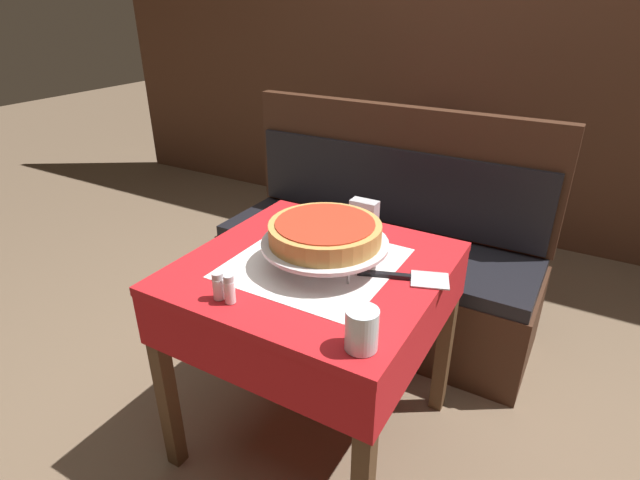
# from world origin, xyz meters

# --- Properties ---
(ground_plane) EXTENTS (14.00, 14.00, 0.00)m
(ground_plane) POSITION_xyz_m (0.00, 0.00, 0.00)
(ground_plane) COLOR brown
(dining_table_front) EXTENTS (0.78, 0.78, 0.73)m
(dining_table_front) POSITION_xyz_m (0.00, 0.00, 0.61)
(dining_table_front) COLOR red
(dining_table_front) RESTS_ON ground_plane
(dining_table_rear) EXTENTS (0.60, 0.60, 0.73)m
(dining_table_rear) POSITION_xyz_m (-0.23, 1.60, 0.62)
(dining_table_rear) COLOR red
(dining_table_rear) RESTS_ON ground_plane
(booth_bench) EXTENTS (1.49, 0.51, 1.03)m
(booth_bench) POSITION_xyz_m (-0.12, 0.78, 0.30)
(booth_bench) COLOR #3D2316
(booth_bench) RESTS_ON ground_plane
(back_wall_panel) EXTENTS (6.00, 0.04, 2.40)m
(back_wall_panel) POSITION_xyz_m (0.00, 2.09, 1.20)
(back_wall_panel) COLOR #4C2D1E
(back_wall_panel) RESTS_ON ground_plane
(pizza_pan_stand) EXTENTS (0.39, 0.39, 0.08)m
(pizza_pan_stand) POSITION_xyz_m (0.03, 0.01, 0.79)
(pizza_pan_stand) COLOR #ADADB2
(pizza_pan_stand) RESTS_ON dining_table_front
(deep_dish_pizza) EXTENTS (0.34, 0.34, 0.06)m
(deep_dish_pizza) POSITION_xyz_m (0.03, 0.01, 0.84)
(deep_dish_pizza) COLOR #C68E47
(deep_dish_pizza) RESTS_ON pizza_pan_stand
(pizza_server) EXTENTS (0.27, 0.14, 0.01)m
(pizza_server) POSITION_xyz_m (0.29, 0.05, 0.73)
(pizza_server) COLOR #BCBCC1
(pizza_server) RESTS_ON dining_table_front
(water_glass_near) EXTENTS (0.08, 0.08, 0.11)m
(water_glass_near) POSITION_xyz_m (0.31, -0.30, 0.78)
(water_glass_near) COLOR silver
(water_glass_near) RESTS_ON dining_table_front
(salt_shaker) EXTENTS (0.03, 0.03, 0.08)m
(salt_shaker) POSITION_xyz_m (-0.12, -0.30, 0.76)
(salt_shaker) COLOR silver
(salt_shaker) RESTS_ON dining_table_front
(pepper_shaker) EXTENTS (0.03, 0.03, 0.08)m
(pepper_shaker) POSITION_xyz_m (-0.09, -0.30, 0.77)
(pepper_shaker) COLOR silver
(pepper_shaker) RESTS_ON dining_table_front
(napkin_holder) EXTENTS (0.10, 0.05, 0.09)m
(napkin_holder) POSITION_xyz_m (0.01, 0.34, 0.77)
(napkin_holder) COLOR #B2B2B7
(napkin_holder) RESTS_ON dining_table_front
(condiment_caddy) EXTENTS (0.13, 0.13, 0.17)m
(condiment_caddy) POSITION_xyz_m (-0.32, 1.56, 0.77)
(condiment_caddy) COLOR black
(condiment_caddy) RESTS_ON dining_table_rear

